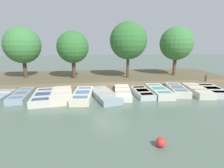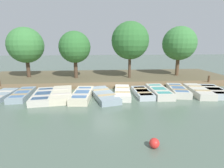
# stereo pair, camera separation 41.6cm
# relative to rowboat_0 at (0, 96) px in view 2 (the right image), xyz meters

# --- Properties ---
(ground_plane) EXTENTS (80.00, 80.00, 0.00)m
(ground_plane) POSITION_rel_rowboat_0_xyz_m (-0.99, 7.12, -0.16)
(ground_plane) COLOR #566B5B
(shore_bank) EXTENTS (8.00, 24.00, 0.21)m
(shore_bank) POSITION_rel_rowboat_0_xyz_m (-5.99, 7.12, -0.06)
(shore_bank) COLOR brown
(shore_bank) RESTS_ON ground_plane
(dock_walkway) EXTENTS (1.20, 23.58, 0.24)m
(dock_walkway) POSITION_rel_rowboat_0_xyz_m (-2.44, 7.12, -0.04)
(dock_walkway) COLOR brown
(dock_walkway) RESTS_ON ground_plane
(rowboat_0) EXTENTS (3.06, 1.23, 0.33)m
(rowboat_0) POSITION_rel_rowboat_0_xyz_m (0.00, 0.00, 0.00)
(rowboat_0) COLOR #8C9EA8
(rowboat_0) RESTS_ON ground_plane
(rowboat_1) EXTENTS (3.04, 1.19, 0.35)m
(rowboat_1) POSITION_rel_rowboat_0_xyz_m (-0.24, 1.29, 0.01)
(rowboat_1) COLOR #8C9EA8
(rowboat_1) RESTS_ON ground_plane
(rowboat_2) EXTENTS (3.34, 1.52, 0.38)m
(rowboat_2) POSITION_rel_rowboat_0_xyz_m (0.24, 2.75, 0.02)
(rowboat_2) COLOR beige
(rowboat_2) RESTS_ON ground_plane
(rowboat_3) EXTENTS (3.31, 1.64, 0.44)m
(rowboat_3) POSITION_rel_rowboat_0_xyz_m (0.12, 3.89, 0.05)
(rowboat_3) COLOR beige
(rowboat_3) RESTS_ON ground_plane
(rowboat_4) EXTENTS (3.27, 1.42, 0.43)m
(rowboat_4) POSITION_rel_rowboat_0_xyz_m (0.33, 5.20, 0.05)
(rowboat_4) COLOR beige
(rowboat_4) RESTS_ON ground_plane
(rowboat_5) EXTENTS (3.63, 1.98, 0.37)m
(rowboat_5) POSITION_rel_rowboat_0_xyz_m (0.35, 6.58, 0.02)
(rowboat_5) COLOR #8C9EA8
(rowboat_5) RESTS_ON ground_plane
(rowboat_6) EXTENTS (3.22, 1.39, 0.40)m
(rowboat_6) POSITION_rel_rowboat_0_xyz_m (-0.06, 7.86, 0.03)
(rowboat_6) COLOR silver
(rowboat_6) RESTS_ON ground_plane
(rowboat_7) EXTENTS (2.72, 1.06, 0.34)m
(rowboat_7) POSITION_rel_rowboat_0_xyz_m (0.03, 9.20, 0.00)
(rowboat_7) COLOR #B2BCC1
(rowboat_7) RESTS_ON ground_plane
(rowboat_8) EXTENTS (3.07, 1.23, 0.44)m
(rowboat_8) POSITION_rel_rowboat_0_xyz_m (-0.00, 10.37, 0.06)
(rowboat_8) COLOR beige
(rowboat_8) RESTS_ON ground_plane
(rowboat_9) EXTENTS (3.03, 1.59, 0.44)m
(rowboat_9) POSITION_rel_rowboat_0_xyz_m (-0.18, 11.79, 0.05)
(rowboat_9) COLOR beige
(rowboat_9) RESTS_ON ground_plane
(rowboat_10) EXTENTS (3.20, 1.48, 0.43)m
(rowboat_10) POSITION_rel_rowboat_0_xyz_m (0.13, 13.11, 0.05)
(rowboat_10) COLOR beige
(rowboat_10) RESTS_ON ground_plane
(rowboat_11) EXTENTS (3.10, 1.69, 0.39)m
(rowboat_11) POSITION_rel_rowboat_0_xyz_m (0.19, 14.23, 0.03)
(rowboat_11) COLOR #B2BCC1
(rowboat_11) RESTS_ON ground_plane
(mooring_post_far) EXTENTS (0.17, 0.17, 0.81)m
(mooring_post_far) POSITION_rel_rowboat_0_xyz_m (-2.41, 15.50, 0.25)
(mooring_post_far) COLOR brown
(mooring_post_far) RESTS_ON ground_plane
(buoy) EXTENTS (0.34, 0.34, 0.34)m
(buoy) POSITION_rel_rowboat_0_xyz_m (6.07, 8.04, 0.01)
(buoy) COLOR red
(buoy) RESTS_ON ground_plane
(park_tree_far_left) EXTENTS (3.29, 3.29, 4.88)m
(park_tree_far_left) POSITION_rel_rowboat_0_xyz_m (-6.15, -0.42, 3.05)
(park_tree_far_left) COLOR #4C3828
(park_tree_far_left) RESTS_ON ground_plane
(park_tree_left) EXTENTS (2.87, 2.87, 4.51)m
(park_tree_left) POSITION_rel_rowboat_0_xyz_m (-5.33, 4.19, 2.89)
(park_tree_left) COLOR #4C3828
(park_tree_left) RESTS_ON ground_plane
(park_tree_center) EXTENTS (3.41, 3.41, 5.35)m
(park_tree_center) POSITION_rel_rowboat_0_xyz_m (-5.01, 9.24, 3.47)
(park_tree_center) COLOR #4C3828
(park_tree_center) RESTS_ON ground_plane
(park_tree_right) EXTENTS (3.28, 3.28, 5.03)m
(park_tree_right) POSITION_rel_rowboat_0_xyz_m (-5.79, 14.28, 3.21)
(park_tree_right) COLOR brown
(park_tree_right) RESTS_ON ground_plane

